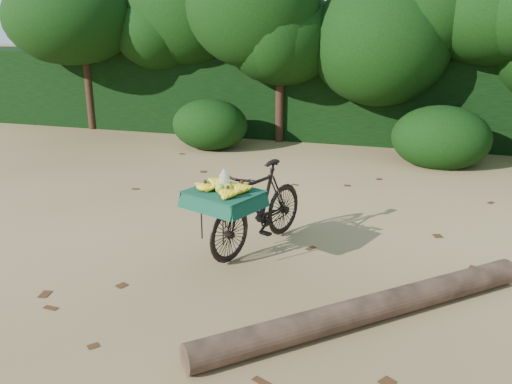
% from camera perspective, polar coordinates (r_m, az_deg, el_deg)
% --- Properties ---
extents(ground, '(80.00, 80.00, 0.00)m').
position_cam_1_polar(ground, '(6.57, 6.21, -5.57)').
color(ground, tan).
rests_on(ground, ground).
extents(vendor_bicycle, '(1.19, 1.84, 1.02)m').
position_cam_1_polar(vendor_bicycle, '(6.27, 0.10, -1.51)').
color(vendor_bicycle, black).
rests_on(vendor_bicycle, ground).
extents(fallen_log, '(2.73, 2.52, 0.25)m').
position_cam_1_polar(fallen_log, '(5.05, 11.87, -11.94)').
color(fallen_log, brown).
rests_on(fallen_log, ground).
extents(hedge_backdrop, '(26.00, 1.80, 1.80)m').
position_cam_1_polar(hedge_backdrop, '(12.39, 11.81, 9.71)').
color(hedge_backdrop, black).
rests_on(hedge_backdrop, ground).
extents(tree_row, '(14.50, 2.00, 4.00)m').
position_cam_1_polar(tree_row, '(11.57, 8.48, 14.80)').
color(tree_row, black).
rests_on(tree_row, ground).
extents(bush_clumps, '(8.80, 1.70, 0.90)m').
position_cam_1_polar(bush_clumps, '(10.47, 13.37, 5.61)').
color(bush_clumps, black).
rests_on(bush_clumps, ground).
extents(leaf_litter, '(7.00, 7.30, 0.01)m').
position_cam_1_polar(leaf_litter, '(7.16, 7.17, -3.52)').
color(leaf_litter, '#442412').
rests_on(leaf_litter, ground).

